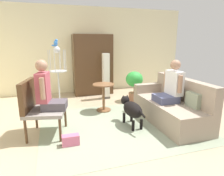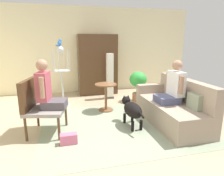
% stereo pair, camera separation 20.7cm
% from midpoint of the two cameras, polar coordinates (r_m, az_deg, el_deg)
% --- Properties ---
extents(ground_plane, '(7.38, 7.38, 0.00)m').
position_cam_midpoint_polar(ground_plane, '(3.91, 2.43, -11.21)').
color(ground_plane, tan).
extents(back_wall, '(6.75, 0.12, 2.70)m').
position_cam_midpoint_polar(back_wall, '(6.54, -5.17, 10.96)').
color(back_wall, beige).
rests_on(back_wall, ground).
extents(area_rug, '(3.06, 2.50, 0.01)m').
position_cam_midpoint_polar(area_rug, '(3.96, 4.04, -10.82)').
color(area_rug, gray).
rests_on(area_rug, ground).
extents(couch, '(0.81, 1.80, 0.90)m').
position_cam_midpoint_polar(couch, '(4.20, 18.75, -5.48)').
color(couch, gray).
rests_on(couch, ground).
extents(armchair, '(0.78, 0.82, 0.99)m').
position_cam_midpoint_polar(armchair, '(3.66, -19.32, -4.07)').
color(armchair, '#4C331E').
rests_on(armchair, ground).
extents(person_on_couch, '(0.48, 0.57, 0.84)m').
position_cam_midpoint_polar(person_on_couch, '(4.04, 18.81, 0.34)').
color(person_on_couch, '#4F5479').
extents(person_on_armchair, '(0.53, 0.49, 0.86)m').
position_cam_midpoint_polar(person_on_armchair, '(3.55, -16.93, -0.37)').
color(person_on_armchair, '#4F4851').
extents(round_end_table, '(0.51, 0.51, 0.66)m').
position_cam_midpoint_polar(round_end_table, '(4.64, -0.54, -1.86)').
color(round_end_table, brown).
rests_on(round_end_table, ground).
extents(dog, '(0.32, 0.90, 0.55)m').
position_cam_midpoint_polar(dog, '(3.85, 7.40, -6.20)').
color(dog, black).
rests_on(dog, ground).
extents(bird_cage_stand, '(0.42, 0.42, 1.52)m').
position_cam_midpoint_polar(bird_cage_stand, '(5.01, -13.34, 3.80)').
color(bird_cage_stand, silver).
rests_on(bird_cage_stand, ground).
extents(parrot, '(0.17, 0.10, 0.17)m').
position_cam_midpoint_polar(parrot, '(4.95, -13.95, 12.71)').
color(parrot, blue).
rests_on(parrot, bird_cage_stand).
extents(potted_plant, '(0.47, 0.47, 0.83)m').
position_cam_midpoint_polar(potted_plant, '(5.44, 8.70, 1.60)').
color(potted_plant, '#996047').
rests_on(potted_plant, ground).
extents(column_lamp, '(0.20, 0.20, 1.31)m').
position_cam_midpoint_polar(column_lamp, '(5.62, 0.42, 3.39)').
color(column_lamp, '#4C4742').
rests_on(column_lamp, ground).
extents(armoire_cabinet, '(1.19, 0.56, 1.84)m').
position_cam_midpoint_polar(armoire_cabinet, '(6.19, -3.35, 6.86)').
color(armoire_cabinet, '#4C331E').
rests_on(armoire_cabinet, ground).
extents(handbag, '(0.27, 0.13, 0.17)m').
position_cam_midpoint_polar(handbag, '(3.33, -10.77, -14.45)').
color(handbag, '#D8668C').
rests_on(handbag, ground).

